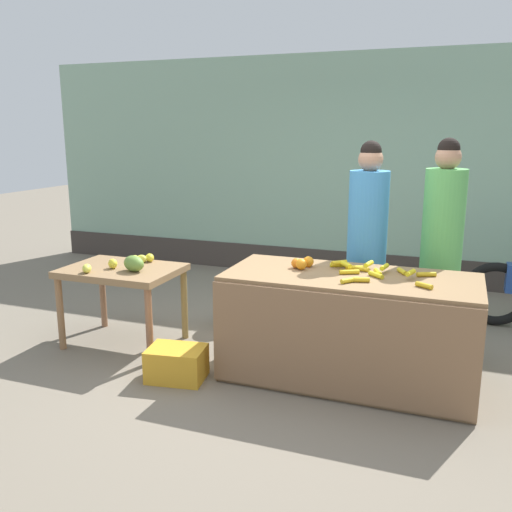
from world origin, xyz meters
The scene contains 11 objects.
ground_plane centered at (0.00, 0.00, 0.00)m, with size 24.00×24.00×0.00m, color #756B5B.
market_wall_back centered at (0.00, 3.09, 1.40)m, with size 9.00×0.23×2.87m.
fruit_stall_counter centered at (0.53, -0.01, 0.42)m, with size 1.91×0.86×0.84m.
side_table_wooden centered at (-1.53, 0.00, 0.63)m, with size 1.01×0.72×0.72m.
banana_bunch_pile centered at (0.67, 0.07, 0.87)m, with size 0.83×0.56×0.07m.
orange_pile centered at (0.12, 0.07, 0.89)m, with size 0.17×0.20×0.09m.
mango_papaya_pile centered at (-1.43, -0.02, 0.78)m, with size 0.55×0.67×0.14m.
vendor_woman_blue_shirt centered at (0.53, 0.67, 0.93)m, with size 0.34×0.34×1.84m.
vendor_woman_green_shirt centered at (1.15, 0.77, 0.94)m, with size 0.34×0.34×1.87m.
produce_crate centered at (-0.73, -0.50, 0.13)m, with size 0.44×0.32×0.26m, color gold.
produce_sack centered at (-0.78, 0.76, 0.25)m, with size 0.36×0.30×0.51m, color tan.
Camera 1 is at (1.26, -4.04, 1.93)m, focal length 38.49 mm.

